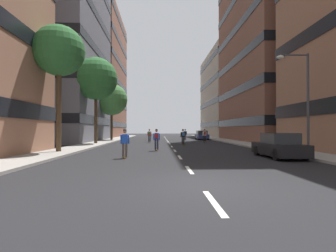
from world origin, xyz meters
The scene contains 20 objects.
ground_plane centered at (0.00, 24.51, 0.00)m, with size 147.04×147.04×0.00m, color black.
sidewalk_left centered at (-8.60, 27.57, 0.07)m, with size 2.73×67.39×0.14m, color #9E9991.
sidewalk_right centered at (8.60, 27.57, 0.07)m, with size 2.73×67.39×0.14m, color #9E9991.
lane_markings centered at (0.00, 25.50, 0.00)m, with size 0.16×57.20×0.01m.
building_left_mid centered at (-16.78, 29.66, 17.37)m, with size 13.75×18.36×34.56m.
building_left_far centered at (-16.78, 50.99, 13.83)m, with size 13.75×22.42×27.47m.
building_right_mid centered at (16.78, 29.66, 18.27)m, with size 13.75×21.17×36.37m.
building_right_far centered at (16.78, 50.99, 9.51)m, with size 13.75×21.12×18.84m.
parked_car_near centered at (6.03, 7.49, 0.70)m, with size 1.82×4.40×1.52m.
parked_car_mid centered at (6.03, 36.03, 0.70)m, with size 1.82×4.40×1.52m.
street_tree_near centered at (-8.60, 22.29, 7.59)m, with size 4.92×4.92×9.94m.
street_tree_mid centered at (-8.60, 11.06, 7.43)m, with size 3.69×3.69×9.20m.
street_tree_far centered at (-8.60, 32.40, 6.32)m, with size 4.86×4.86×8.63m.
streetlamp_right centered at (7.96, 8.28, 4.14)m, with size 2.13×0.30×6.50m.
skater_0 centered at (-3.36, 7.62, 0.98)m, with size 0.53×0.90×1.78m.
skater_1 centered at (-2.56, 26.87, 1.02)m, with size 0.53×0.90×1.78m.
skater_2 centered at (1.41, 20.89, 1.02)m, with size 0.56×0.92×1.78m.
skater_3 centered at (4.89, 26.85, 1.02)m, with size 0.54×0.91×1.78m.
skater_4 centered at (-1.49, 12.95, 1.02)m, with size 0.53×0.90×1.78m.
skater_5 centered at (2.90, 33.11, 1.02)m, with size 0.54×0.91×1.78m.
Camera 1 is at (-1.31, -8.18, 1.74)m, focal length 27.89 mm.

